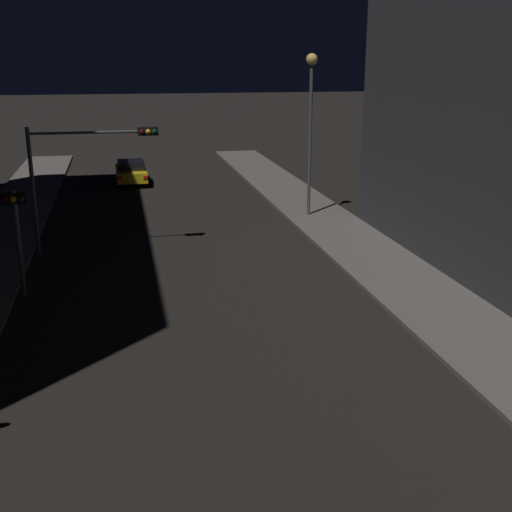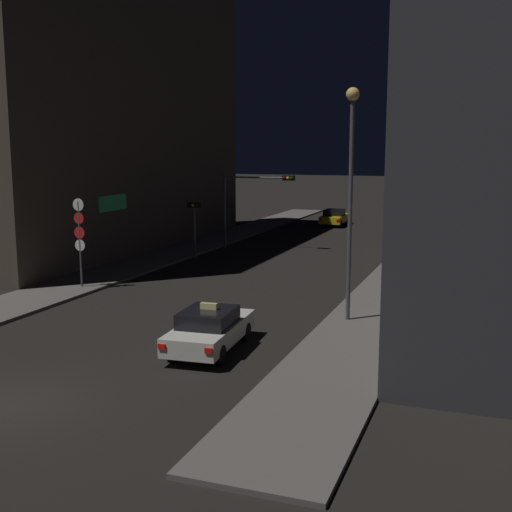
% 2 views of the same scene
% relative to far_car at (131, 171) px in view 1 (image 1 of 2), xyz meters
% --- Properties ---
extents(sidewalk_right, '(3.29, 56.77, 0.13)m').
position_rel_far_car_xyz_m(sidewalk_right, '(8.76, -16.05, -0.67)').
color(sidewalk_right, '#5B5651').
rests_on(sidewalk_right, ground_plane).
extents(far_car, '(1.88, 4.48, 1.42)m').
position_rel_far_car_xyz_m(far_car, '(0.00, 0.00, 0.00)').
color(far_car, yellow).
rests_on(far_car, ground_plane).
extents(traffic_light_overhead, '(4.96, 0.42, 5.00)m').
position_rel_far_car_xyz_m(traffic_light_overhead, '(-2.02, -15.08, 2.94)').
color(traffic_light_overhead, '#47474C').
rests_on(traffic_light_overhead, ground_plane).
extents(traffic_light_left_kerb, '(0.80, 0.42, 3.50)m').
position_rel_far_car_xyz_m(traffic_light_left_kerb, '(-3.99, -19.83, 1.79)').
color(traffic_light_left_kerb, '#47474C').
rests_on(traffic_light_left_kerb, ground_plane).
extents(street_lamp_far_block, '(0.53, 0.53, 7.56)m').
position_rel_far_car_xyz_m(street_lamp_far_block, '(8.25, -10.99, 4.64)').
color(street_lamp_far_block, '#47474C').
rests_on(street_lamp_far_block, sidewalk_right).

